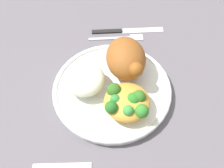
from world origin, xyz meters
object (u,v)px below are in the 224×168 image
Objects in this scene: mac_cheese_with_broccoli at (127,102)px; roasted_chicken at (126,59)px; knife at (122,30)px; fork at (120,38)px; rice_pile at (85,79)px; plate at (112,89)px.

roasted_chicken is at bearing 172.12° from mac_cheese_with_broccoli.
fork is at bearing -19.83° from knife.
rice_pile and mac_cheese_with_broccoli have the same top height.
rice_pile is 0.19m from fork.
plate is at bearing -13.99° from fork.
roasted_chicken is at bearing 139.88° from plate.
mac_cheese_with_broccoli is (0.05, 0.02, 0.03)m from plate.
plate is at bearing -157.03° from mac_cheese_with_broccoli.
plate is 0.07m from rice_pile.
roasted_chicken is 1.34× the size of rice_pile.
plate is at bearing 78.94° from rice_pile.
mac_cheese_with_broccoli is at bearing 22.97° from plate.
fork is at bearing 177.79° from roasted_chicken.
plate is 2.99× the size of rice_pile.
fork is at bearing 166.01° from plate.
plate is 2.77× the size of mac_cheese_with_broccoli.
rice_pile is at bearing -30.78° from knife.
knife is (-0.03, 0.01, 0.00)m from fork.
plate is 1.81× the size of fork.
rice_pile reaches higher than knife.
fork is 0.75× the size of knife.
plate is at bearing -40.12° from roasted_chicken.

